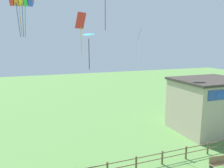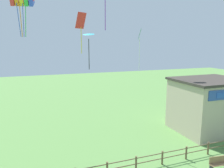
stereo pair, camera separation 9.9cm
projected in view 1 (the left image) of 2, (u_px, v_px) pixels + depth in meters
wooden_fence at (122, 165)px, 15.18m from camera, size 19.79×0.14×1.06m
seaside_building at (208, 105)px, 22.63m from camera, size 6.97×5.72×5.43m
park_bench_by_building at (218, 163)px, 15.67m from camera, size 1.46×0.57×0.99m
kite_cyan_delta at (89, 36)px, 14.32m from camera, size 1.08×1.07×2.45m
kite_green_diamond at (139, 41)px, 18.65m from camera, size 0.55×0.72×3.53m
kite_red_diamond at (81, 24)px, 17.22m from camera, size 0.99×0.83×3.19m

